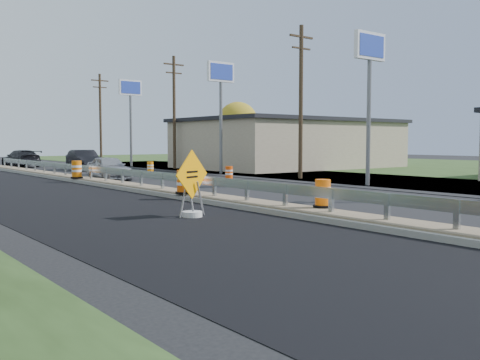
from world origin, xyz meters
TOP-DOWN VIEW (x-y plane):
  - ground at (0.00, 0.00)m, footprint 140.00×140.00m
  - grass_verge_far at (30.00, 10.00)m, footprint 40.00×120.00m
  - milled_overlay at (-4.40, 10.00)m, footprint 7.20×120.00m
  - median at (0.00, 8.00)m, footprint 1.60×55.00m
  - guardrail at (0.00, 9.00)m, footprint 0.10×46.15m
  - retail_building_near at (20.99, 20.00)m, footprint 18.50×12.50m
  - pylon_sign_south at (10.50, 3.00)m, footprint 2.20×0.30m
  - pylon_sign_mid at (10.50, 16.00)m, footprint 2.20×0.30m
  - pylon_sign_north at (10.50, 30.00)m, footprint 2.20×0.30m
  - utility_pole_smid at (11.50, 9.00)m, footprint 1.90×0.26m
  - utility_pole_nmid at (11.50, 24.00)m, footprint 1.90×0.26m
  - utility_pole_north at (11.50, 39.00)m, footprint 1.90×0.26m
  - tree_far_yellow at (26.00, 34.00)m, footprint 4.62×4.62m
  - caution_sign at (-3.00, -1.04)m, footprint 1.43×0.63m
  - barrel_median_near at (0.55, -3.14)m, footprint 0.61×0.61m
  - barrel_median_mid at (-0.55, 3.37)m, footprint 0.65×0.65m
  - barrel_median_far at (-0.55, 14.69)m, footprint 0.68×0.68m
  - barrel_shoulder_near at (7.54, 11.11)m, footprint 0.56×0.56m
  - barrel_shoulder_mid at (7.03, 20.02)m, footprint 0.57×0.57m
  - barrel_shoulder_far at (7.00, 32.27)m, footprint 0.62×0.62m
  - car_silver at (1.80, 15.60)m, footprint 1.95×4.33m
  - car_dark_mid at (4.79, 26.95)m, footprint 2.23×5.11m
  - car_dark_far at (2.41, 35.79)m, footprint 2.46×5.42m

SIDE VIEW (x-z plane):
  - ground at x=0.00m, z-range 0.00..0.00m
  - milled_overlay at x=-4.40m, z-range 0.00..0.01m
  - grass_verge_far at x=30.00m, z-range 0.00..0.03m
  - median at x=0.00m, z-range 0.00..0.23m
  - barrel_shoulder_near at x=7.54m, z-range -0.02..0.80m
  - barrel_shoulder_mid at x=7.03m, z-range -0.02..0.82m
  - barrel_shoulder_far at x=7.00m, z-range -0.02..0.89m
  - caution_sign at x=-3.00m, z-range -0.51..1.56m
  - barrel_median_near at x=0.55m, z-range 0.21..1.11m
  - barrel_median_mid at x=-0.55m, z-range 0.21..1.16m
  - barrel_median_far at x=-0.55m, z-range 0.21..1.21m
  - car_silver at x=1.80m, z-range 0.00..1.44m
  - guardrail at x=0.00m, z-range 0.37..1.09m
  - car_dark_far at x=2.41m, z-range 0.00..1.54m
  - car_dark_mid at x=4.79m, z-range 0.00..1.63m
  - retail_building_near at x=20.99m, z-range 0.02..4.29m
  - tree_far_yellow at x=26.00m, z-range 1.11..7.97m
  - utility_pole_smid at x=11.50m, z-range 0.23..9.63m
  - utility_pole_nmid at x=11.50m, z-range 0.23..9.63m
  - utility_pole_north at x=11.50m, z-range 0.23..9.63m
  - pylon_sign_south at x=10.50m, z-range 2.53..10.43m
  - pylon_sign_mid at x=10.50m, z-range 2.53..10.43m
  - pylon_sign_north at x=10.50m, z-range 2.53..10.43m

